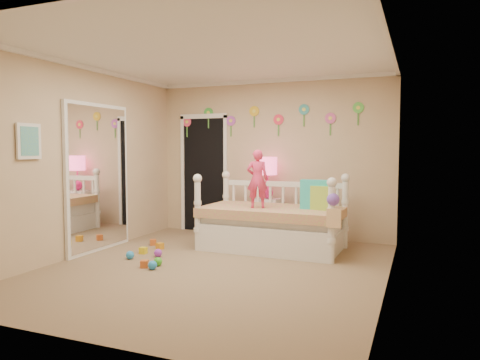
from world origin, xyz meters
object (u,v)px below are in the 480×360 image
at_px(table_lamp, 268,171).
at_px(nightstand, 267,218).
at_px(child, 257,179).
at_px(daybed, 272,211).

bearing_deg(table_lamp, nightstand, -90.22).
relative_size(child, table_lamp, 1.24).
height_order(child, table_lamp, child).
height_order(daybed, child, child).
distance_m(daybed, table_lamp, 0.96).
distance_m(child, table_lamp, 0.90).
relative_size(child, nightstand, 1.27).
height_order(daybed, nightstand, daybed).
distance_m(nightstand, table_lamp, 0.77).
height_order(nightstand, table_lamp, table_lamp).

